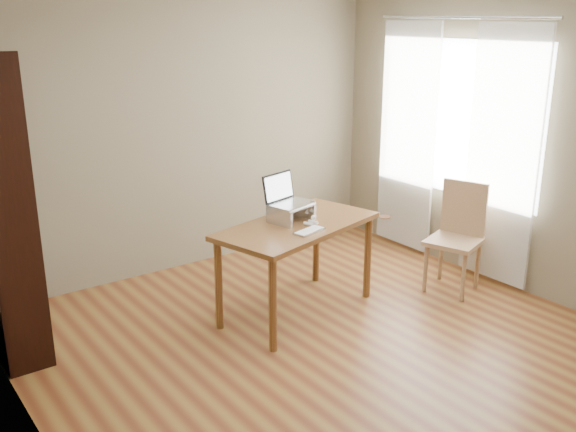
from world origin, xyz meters
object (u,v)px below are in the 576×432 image
object	(u,v)px
laptop	(287,196)
cat	(292,212)
keyboard	(309,231)
desk	(297,236)
chair	(460,233)

from	to	relation	value
laptop	cat	distance (m)	0.14
laptop	keyboard	bearing A→B (deg)	-112.33
desk	cat	bearing A→B (deg)	60.95
desk	keyboard	size ratio (longest dim) A/B	5.15
cat	chair	distance (m)	1.52
laptop	cat	bearing A→B (deg)	-56.67
keyboard	chair	distance (m)	1.50
desk	cat	distance (m)	0.20
desk	chair	bearing A→B (deg)	-31.64
desk	laptop	distance (m)	0.33
laptop	chair	xyz separation A→B (m)	(1.41, -0.59, -0.43)
desk	cat	xyz separation A→B (m)	(0.03, 0.11, 0.16)
keyboard	desk	bearing A→B (deg)	62.76
laptop	keyboard	size ratio (longest dim) A/B	1.34
laptop	chair	world-z (taller)	laptop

